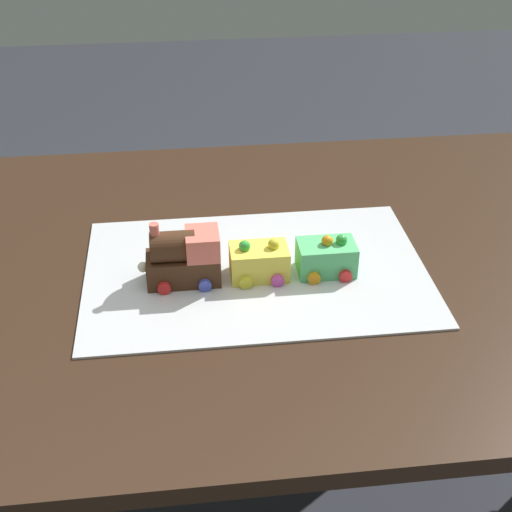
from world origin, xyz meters
TOP-DOWN VIEW (x-y plane):
  - dining_table at (0.00, 0.00)m, footprint 1.40×1.00m
  - cake_board at (-0.01, -0.04)m, footprint 0.60×0.40m
  - cake_locomotive at (-0.13, -0.06)m, footprint 0.14×0.08m
  - cake_car_tanker_lemon at (-0.01, -0.06)m, footprint 0.10×0.08m
  - cake_car_flatbed_mint_green at (0.11, -0.06)m, footprint 0.10×0.08m

SIDE VIEW (x-z plane):
  - dining_table at x=0.00m, z-range 0.26..1.00m
  - cake_board at x=-0.01m, z-range 0.74..0.74m
  - cake_car_tanker_lemon at x=-0.01m, z-range 0.74..0.81m
  - cake_car_flatbed_mint_green at x=0.11m, z-range 0.74..0.81m
  - cake_locomotive at x=-0.13m, z-range 0.73..0.85m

